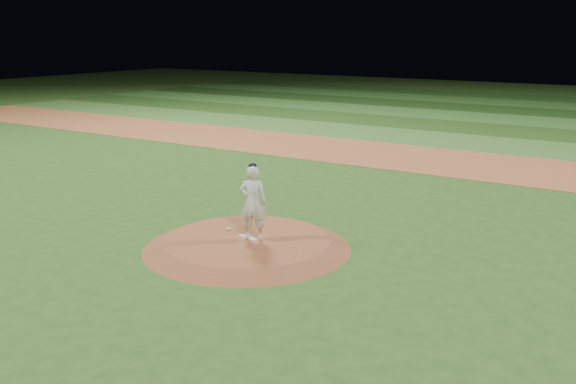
{
  "coord_description": "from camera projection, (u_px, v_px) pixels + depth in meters",
  "views": [
    {
      "loc": [
        9.6,
        -12.99,
        5.6
      ],
      "look_at": [
        0.0,
        2.0,
        1.1
      ],
      "focal_mm": 40.0,
      "sensor_mm": 36.0,
      "label": 1
    }
  ],
  "objects": [
    {
      "name": "ground",
      "position": [
        247.0,
        248.0,
        17.0
      ],
      "size": [
        120.0,
        120.0,
        0.0
      ],
      "primitive_type": "plane",
      "color": "#2C551B",
      "rests_on": "ground"
    },
    {
      "name": "infield_dirt_band",
      "position": [
        434.0,
        160.0,
        28.43
      ],
      "size": [
        70.0,
        6.0,
        0.02
      ],
      "primitive_type": "cube",
      "color": "#A15D32",
      "rests_on": "ground"
    },
    {
      "name": "outfield_stripe_0",
      "position": [
        472.0,
        142.0,
        32.92
      ],
      "size": [
        70.0,
        5.0,
        0.02
      ],
      "primitive_type": "cube",
      "color": "#3D742A",
      "rests_on": "ground"
    },
    {
      "name": "outfield_stripe_1",
      "position": [
        498.0,
        130.0,
        37.0
      ],
      "size": [
        70.0,
        5.0,
        0.02
      ],
      "primitive_type": "cube",
      "color": "#244D19",
      "rests_on": "ground"
    },
    {
      "name": "outfield_stripe_2",
      "position": [
        519.0,
        120.0,
        41.08
      ],
      "size": [
        70.0,
        5.0,
        0.02
      ],
      "primitive_type": "cube",
      "color": "#347028",
      "rests_on": "ground"
    },
    {
      "name": "outfield_stripe_3",
      "position": [
        536.0,
        112.0,
        45.16
      ],
      "size": [
        70.0,
        5.0,
        0.02
      ],
      "primitive_type": "cube",
      "color": "#1C4115",
      "rests_on": "ground"
    },
    {
      "name": "outfield_stripe_4",
      "position": [
        551.0,
        105.0,
        49.25
      ],
      "size": [
        70.0,
        5.0,
        0.02
      ],
      "primitive_type": "cube",
      "color": "#2F6424",
      "rests_on": "ground"
    },
    {
      "name": "outfield_stripe_5",
      "position": [
        563.0,
        99.0,
        53.33
      ],
      "size": [
        70.0,
        5.0,
        0.02
      ],
      "primitive_type": "cube",
      "color": "#1E4C18",
      "rests_on": "ground"
    },
    {
      "name": "pitchers_mound",
      "position": [
        247.0,
        243.0,
        16.97
      ],
      "size": [
        5.5,
        5.5,
        0.25
      ],
      "primitive_type": "cone",
      "color": "brown",
      "rests_on": "ground"
    },
    {
      "name": "pitching_rubber",
      "position": [
        248.0,
        238.0,
        16.98
      ],
      "size": [
        0.65,
        0.3,
        0.03
      ],
      "primitive_type": "cube",
      "rotation": [
        0.0,
        0.0,
        -0.24
      ],
      "color": "silver",
      "rests_on": "pitchers_mound"
    },
    {
      "name": "rosin_bag",
      "position": [
        229.0,
        229.0,
        17.67
      ],
      "size": [
        0.13,
        0.13,
        0.07
      ],
      "primitive_type": "ellipsoid",
      "color": "silver",
      "rests_on": "pitchers_mound"
    },
    {
      "name": "pitcher_on_mound",
      "position": [
        253.0,
        202.0,
        16.64
      ],
      "size": [
        0.85,
        0.7,
        2.06
      ],
      "color": "white",
      "rests_on": "pitchers_mound"
    }
  ]
}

